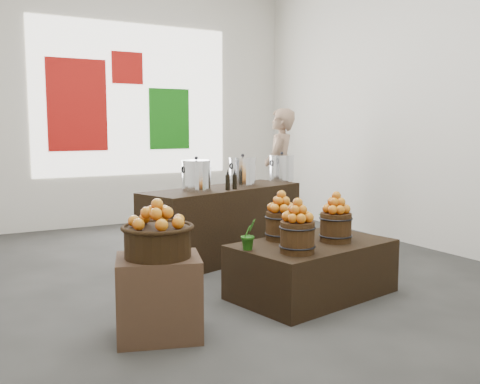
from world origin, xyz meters
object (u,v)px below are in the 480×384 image
stock_pot_center (243,172)px  crate (159,297)px  shopper (280,171)px  counter (224,223)px  stock_pot_right (282,169)px  stock_pot_left (196,176)px  wicker_basket (158,242)px  display_table (312,269)px

stock_pot_center → crate: bearing=-132.9°
stock_pot_center → shopper: (1.13, 0.90, -0.10)m
crate → shopper: 4.20m
stock_pot_center → counter: bearing=-162.4°
stock_pot_right → shopper: bearing=58.5°
stock_pot_left → wicker_basket: bearing=-122.5°
counter → display_table: bearing=-105.1°
stock_pot_right → shopper: shopper is taller
stock_pot_center → shopper: shopper is taller
shopper → stock_pot_right: bearing=16.2°
stock_pot_right → stock_pot_left: bearing=-162.4°
crate → display_table: size_ratio=0.42×
crate → wicker_basket: 0.42m
display_table → stock_pot_left: (-0.48, 1.52, 0.77)m
shopper → crate: bearing=1.8°
stock_pot_left → stock_pot_right: bearing=17.6°
display_table → counter: size_ratio=0.70×
wicker_basket → counter: bearing=51.0°
wicker_basket → stock_pot_right: (2.58, 2.22, 0.29)m
counter → wicker_basket: bearing=-146.6°
shopper → stock_pot_left: bearing=-11.1°
display_table → stock_pot_center: stock_pot_center is taller
display_table → counter: counter is taller
crate → shopper: shopper is taller
stock_pot_left → stock_pot_right: size_ratio=1.00×
wicker_basket → shopper: (2.98, 2.89, 0.20)m
display_table → stock_pot_right: size_ratio=4.50×
display_table → counter: bearing=81.8°
wicker_basket → stock_pot_right: stock_pot_right is taller
counter → stock_pot_right: stock_pot_right is taller
stock_pot_center → shopper: size_ratio=0.18×
display_table → shopper: bearing=51.8°
counter → stock_pot_right: size_ratio=6.47×
stock_pot_right → wicker_basket: bearing=-139.2°
crate → counter: (1.53, 1.89, 0.12)m
counter → stock_pot_center: (0.32, 0.10, 0.59)m
crate → wicker_basket: wicker_basket is taller
crate → stock_pot_right: bearing=40.8°
counter → stock_pot_center: 0.68m
wicker_basket → display_table: bearing=8.6°
counter → stock_pot_left: (-0.41, -0.13, 0.59)m
display_table → stock_pot_center: size_ratio=4.50×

